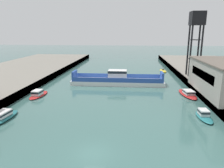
% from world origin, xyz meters
% --- Properties ---
extents(ground_plane, '(400.00, 400.00, 0.00)m').
position_xyz_m(ground_plane, '(0.00, 0.00, 0.00)').
color(ground_plane, '#3D6660').
extents(chain_ferry, '(23.55, 5.75, 3.68)m').
position_xyz_m(chain_ferry, '(0.69, 32.58, 1.11)').
color(chain_ferry, silver).
rests_on(chain_ferry, ground).
extents(moored_boat_near_left, '(2.12, 5.38, 1.34)m').
position_xyz_m(moored_boat_near_left, '(15.59, 11.41, 0.50)').
color(moored_boat_near_left, '#237075').
rests_on(moored_boat_near_left, ground).
extents(moored_boat_near_right, '(3.16, 8.27, 1.38)m').
position_xyz_m(moored_boat_near_right, '(-15.39, 7.50, 0.51)').
color(moored_boat_near_right, '#237075').
rests_on(moored_boat_near_right, ground).
extents(moored_boat_mid_left, '(2.73, 6.71, 1.39)m').
position_xyz_m(moored_boat_mid_left, '(-15.23, 20.40, 0.53)').
color(moored_boat_mid_left, red).
rests_on(moored_boat_mid_left, ground).
extents(moored_boat_mid_right, '(3.52, 8.25, 1.25)m').
position_xyz_m(moored_boat_mid_right, '(16.24, 23.77, 0.46)').
color(moored_boat_mid_right, red).
rests_on(moored_boat_mid_right, ground).
extents(moored_boat_far_left, '(2.31, 5.97, 0.97)m').
position_xyz_m(moored_boat_far_left, '(15.09, 52.23, 0.25)').
color(moored_boat_far_left, yellow).
rests_on(moored_boat_far_left, ground).
extents(crane_tower, '(3.45, 3.45, 16.57)m').
position_xyz_m(crane_tower, '(20.72, 37.48, 14.85)').
color(crane_tower, black).
rests_on(crane_tower, quay_right).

